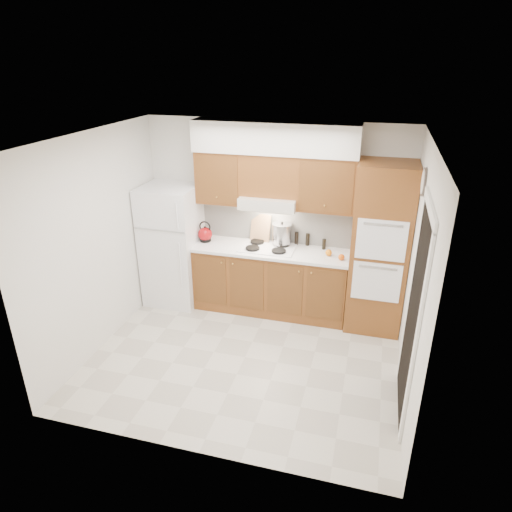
# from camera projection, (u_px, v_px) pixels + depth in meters

# --- Properties ---
(floor) EXTENTS (3.60, 3.60, 0.00)m
(floor) POSITION_uv_depth(u_px,v_px,m) (245.00, 357.00, 5.51)
(floor) COLOR beige
(floor) RESTS_ON ground
(ceiling) EXTENTS (3.60, 3.60, 0.00)m
(ceiling) POSITION_uv_depth(u_px,v_px,m) (242.00, 139.00, 4.46)
(ceiling) COLOR white
(ceiling) RESTS_ON wall_back
(wall_back) EXTENTS (3.60, 0.02, 2.60)m
(wall_back) POSITION_uv_depth(u_px,v_px,m) (275.00, 216.00, 6.31)
(wall_back) COLOR silver
(wall_back) RESTS_ON floor
(wall_left) EXTENTS (0.02, 3.00, 2.60)m
(wall_left) POSITION_uv_depth(u_px,v_px,m) (99.00, 243.00, 5.42)
(wall_left) COLOR silver
(wall_left) RESTS_ON floor
(wall_right) EXTENTS (0.02, 3.00, 2.60)m
(wall_right) POSITION_uv_depth(u_px,v_px,m) (416.00, 279.00, 4.56)
(wall_right) COLOR silver
(wall_right) RESTS_ON floor
(fridge) EXTENTS (0.75, 0.72, 1.72)m
(fridge) POSITION_uv_depth(u_px,v_px,m) (173.00, 245.00, 6.51)
(fridge) COLOR white
(fridge) RESTS_ON floor
(base_cabinets) EXTENTS (2.11, 0.60, 0.90)m
(base_cabinets) POSITION_uv_depth(u_px,v_px,m) (271.00, 281.00, 6.38)
(base_cabinets) COLOR brown
(base_cabinets) RESTS_ON floor
(countertop) EXTENTS (2.13, 0.62, 0.04)m
(countertop) POSITION_uv_depth(u_px,v_px,m) (271.00, 250.00, 6.19)
(countertop) COLOR white
(countertop) RESTS_ON base_cabinets
(backsplash) EXTENTS (2.11, 0.03, 0.56)m
(backsplash) POSITION_uv_depth(u_px,v_px,m) (276.00, 222.00, 6.32)
(backsplash) COLOR white
(backsplash) RESTS_ON countertop
(oven_cabinet) EXTENTS (0.70, 0.65, 2.20)m
(oven_cabinet) POSITION_uv_depth(u_px,v_px,m) (380.00, 249.00, 5.76)
(oven_cabinet) COLOR brown
(oven_cabinet) RESTS_ON floor
(upper_cab_left) EXTENTS (0.63, 0.33, 0.70)m
(upper_cab_left) POSITION_uv_depth(u_px,v_px,m) (221.00, 177.00, 6.11)
(upper_cab_left) COLOR brown
(upper_cab_left) RESTS_ON wall_back
(upper_cab_right) EXTENTS (0.73, 0.33, 0.70)m
(upper_cab_right) POSITION_uv_depth(u_px,v_px,m) (327.00, 184.00, 5.77)
(upper_cab_right) COLOR brown
(upper_cab_right) RESTS_ON wall_back
(range_hood) EXTENTS (0.75, 0.45, 0.15)m
(range_hood) POSITION_uv_depth(u_px,v_px,m) (269.00, 202.00, 6.01)
(range_hood) COLOR silver
(range_hood) RESTS_ON wall_back
(upper_cab_over_hood) EXTENTS (0.75, 0.33, 0.55)m
(upper_cab_over_hood) POSITION_uv_depth(u_px,v_px,m) (271.00, 175.00, 5.92)
(upper_cab_over_hood) COLOR brown
(upper_cab_over_hood) RESTS_ON range_hood
(soffit) EXTENTS (2.13, 0.36, 0.40)m
(soffit) POSITION_uv_depth(u_px,v_px,m) (275.00, 138.00, 5.70)
(soffit) COLOR silver
(soffit) RESTS_ON wall_back
(cooktop) EXTENTS (0.74, 0.50, 0.01)m
(cooktop) POSITION_uv_depth(u_px,v_px,m) (268.00, 248.00, 6.20)
(cooktop) COLOR white
(cooktop) RESTS_ON countertop
(doorway) EXTENTS (0.02, 0.90, 2.10)m
(doorway) POSITION_uv_depth(u_px,v_px,m) (413.00, 318.00, 4.35)
(doorway) COLOR black
(doorway) RESTS_ON floor
(wall_clock) EXTENTS (0.02, 0.30, 0.30)m
(wall_clock) POSITION_uv_depth(u_px,v_px,m) (424.00, 182.00, 4.70)
(wall_clock) COLOR #3F3833
(wall_clock) RESTS_ON wall_right
(kettle) EXTENTS (0.24, 0.24, 0.20)m
(kettle) POSITION_uv_depth(u_px,v_px,m) (205.00, 234.00, 6.38)
(kettle) COLOR maroon
(kettle) RESTS_ON countertop
(cutting_board) EXTENTS (0.30, 0.15, 0.38)m
(cutting_board) POSITION_uv_depth(u_px,v_px,m) (261.00, 228.00, 6.36)
(cutting_board) COLOR tan
(cutting_board) RESTS_ON countertop
(stock_pot) EXTENTS (0.32, 0.32, 0.27)m
(stock_pot) POSITION_uv_depth(u_px,v_px,m) (282.00, 234.00, 6.24)
(stock_pot) COLOR #AFAFB4
(stock_pot) RESTS_ON cooktop
(condiment_a) EXTENTS (0.05, 0.05, 0.18)m
(condiment_a) POSITION_uv_depth(u_px,v_px,m) (296.00, 238.00, 6.29)
(condiment_a) COLOR black
(condiment_a) RESTS_ON countertop
(condiment_b) EXTENTS (0.05, 0.05, 0.17)m
(condiment_b) POSITION_uv_depth(u_px,v_px,m) (308.00, 239.00, 6.26)
(condiment_b) COLOR black
(condiment_b) RESTS_ON countertop
(condiment_c) EXTENTS (0.06, 0.06, 0.14)m
(condiment_c) POSITION_uv_depth(u_px,v_px,m) (324.00, 244.00, 6.15)
(condiment_c) COLOR black
(condiment_c) RESTS_ON countertop
(orange_near) EXTENTS (0.10, 0.10, 0.08)m
(orange_near) POSITION_uv_depth(u_px,v_px,m) (341.00, 257.00, 5.83)
(orange_near) COLOR #DE560B
(orange_near) RESTS_ON countertop
(orange_far) EXTENTS (0.10, 0.10, 0.09)m
(orange_far) POSITION_uv_depth(u_px,v_px,m) (329.00, 253.00, 5.95)
(orange_far) COLOR orange
(orange_far) RESTS_ON countertop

